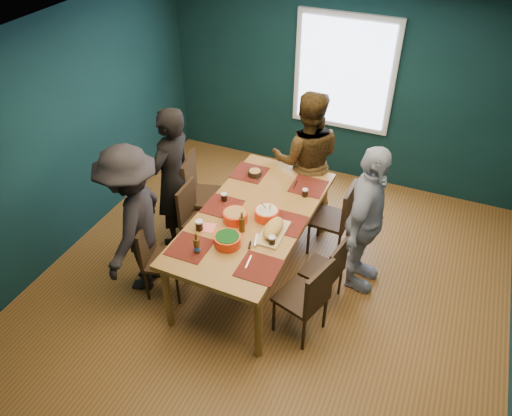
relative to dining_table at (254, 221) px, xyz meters
The scene contains 26 objects.
room 0.69m from the dining_table, 42.16° to the left, with size 5.01×5.01×2.71m.
dining_table is the anchor object (origin of this frame).
chair_left_far 1.06m from the dining_table, 152.26° to the left, with size 0.57×0.57×1.04m.
chair_left_mid 0.85m from the dining_table, behind, with size 0.42×0.42×0.90m.
chair_left_near 1.09m from the dining_table, 142.73° to the right, with size 0.48×0.48×0.89m.
chair_right_far 1.07m from the dining_table, 44.19° to the left, with size 0.45×0.45×0.96m.
chair_right_mid 0.93m from the dining_table, ahead, with size 0.44×0.44×0.82m.
chair_right_near 1.05m from the dining_table, 35.62° to the right, with size 0.53×0.53×0.94m.
person_far_left 1.12m from the dining_table, 169.88° to the left, with size 0.65×0.43×1.78m, color black.
person_back 1.22m from the dining_table, 81.45° to the left, with size 0.86×0.67×1.78m, color black.
person_right 1.17m from the dining_table, 16.94° to the left, with size 1.01×0.42×1.73m, color white.
person_near_left 1.26m from the dining_table, 151.04° to the right, with size 1.12×0.64×1.73m, color black.
bowl_salad 0.25m from the dining_table, 130.16° to the right, with size 0.26×0.26×0.11m.
bowl_dumpling 0.20m from the dining_table, ahead, with size 0.26×0.26×0.24m.
bowl_herbs 0.56m from the dining_table, 94.57° to the right, with size 0.26×0.26×0.12m.
cutting_board 0.39m from the dining_table, 34.44° to the right, with size 0.27×0.57×0.13m.
small_bowl 0.76m from the dining_table, 112.22° to the left, with size 0.16×0.16×0.07m.
beer_bottle_a 0.82m from the dining_table, 109.15° to the right, with size 0.06×0.06×0.24m.
beer_bottle_b 0.34m from the dining_table, 90.23° to the right, with size 0.06×0.06×0.23m.
cola_glass_a 0.62m from the dining_table, 132.81° to the right, with size 0.08×0.08×0.11m.
cola_glass_b 0.53m from the dining_table, 46.31° to the right, with size 0.07×0.07×0.10m.
cola_glass_c 0.67m from the dining_table, 53.93° to the left, with size 0.07×0.07×0.09m.
cola_glass_d 0.43m from the dining_table, 165.50° to the left, with size 0.07×0.07×0.10m.
napkin_a 0.40m from the dining_table, ahead, with size 0.14×0.14×0.00m, color #F26E66.
napkin_b 0.53m from the dining_table, 132.04° to the right, with size 0.15×0.15×0.00m, color #F26E66.
napkin_c 0.78m from the dining_table, 61.89° to the right, with size 0.13×0.13×0.00m, color #F26E66.
Camera 1 is at (1.41, -3.79, 4.09)m, focal length 35.00 mm.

